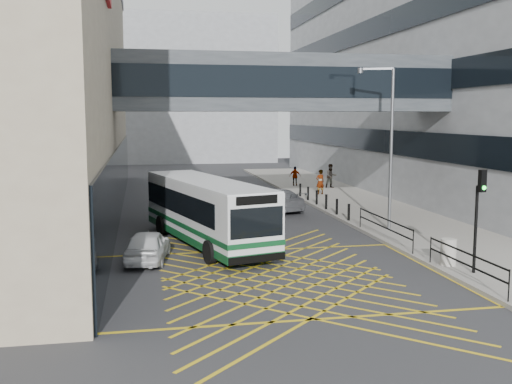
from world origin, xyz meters
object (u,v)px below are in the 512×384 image
street_lamp (388,138)px  pedestrian_b (331,176)px  bus (205,210)px  car_silver (275,199)px  litter_bin (448,252)px  car_white (148,245)px  car_dark (193,192)px  traffic_light (479,206)px  pedestrian_a (320,182)px  pedestrian_c (295,176)px

street_lamp → pedestrian_b: 17.65m
bus → car_silver: bearing=44.3°
bus → litter_bin: bearing=-51.2°
car_white → street_lamp: bearing=-151.9°
car_dark → bus: bearing=97.7°
bus → traffic_light: (8.88, -7.51, 1.02)m
pedestrian_a → pedestrian_b: bearing=-133.3°
litter_bin → pedestrian_b: size_ratio=0.54×
traffic_light → pedestrian_c: size_ratio=2.40×
street_lamp → pedestrian_b: size_ratio=4.27×
pedestrian_b → car_dark: bearing=-164.2°
pedestrian_a → car_white: bearing=40.0°
traffic_light → bus: bearing=125.1°
bus → pedestrian_a: bus is taller
bus → car_silver: bus is taller
car_white → pedestrian_b: bearing=-114.9°
bus → car_dark: bus is taller
car_dark → pedestrian_c: size_ratio=2.81×
street_lamp → pedestrian_c: bearing=107.9°
litter_bin → pedestrian_b: pedestrian_b is taller
pedestrian_b → traffic_light: bearing=-102.4°
car_dark → pedestrian_b: pedestrian_b is taller
litter_bin → pedestrian_c: (0.90, 26.27, 0.27)m
car_dark → pedestrian_b: bearing=-148.1°
car_dark → traffic_light: traffic_light is taller
street_lamp → pedestrian_b: street_lamp is taller
car_silver → pedestrian_b: 11.49m
pedestrian_b → street_lamp: bearing=-104.9°
car_white → car_dark: size_ratio=0.93×
litter_bin → pedestrian_c: pedestrian_c is taller
car_dark → pedestrian_c: pedestrian_c is taller
pedestrian_c → pedestrian_b: bearing=163.7°
car_dark → street_lamp: 15.71m
litter_bin → pedestrian_a: (1.32, 20.78, 0.38)m
car_white → litter_bin: size_ratio=4.05×
car_white → traffic_light: bearing=167.4°
car_white → pedestrian_c: bearing=-108.1°
car_white → traffic_light: size_ratio=1.09×
bus → street_lamp: 9.67m
pedestrian_b → bus: bearing=-128.9°
car_dark → street_lamp: bearing=134.1°
car_dark → traffic_light: bearing=121.5°
car_white → litter_bin: (11.11, -3.40, 0.01)m
car_white → pedestrian_b: size_ratio=2.20×
street_lamp → pedestrian_b: (2.71, 17.07, -3.58)m
litter_bin → pedestrian_a: bearing=86.4°
car_white → street_lamp: size_ratio=0.51×
pedestrian_c → car_dark: bearing=57.7°
pedestrian_a → pedestrian_c: size_ratio=1.14×
car_white → traffic_light: traffic_light is taller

